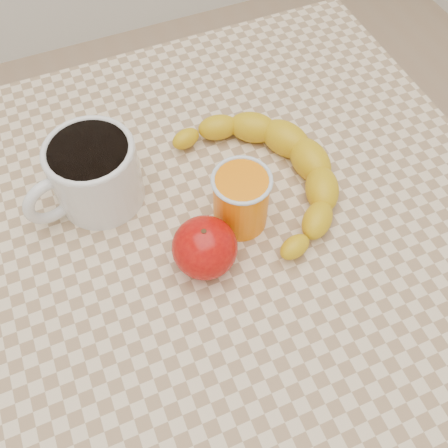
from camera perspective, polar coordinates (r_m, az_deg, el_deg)
name	(u,v)px	position (r m, az deg, el deg)	size (l,w,h in m)	color
ground	(224,386)	(1.35, 0.00, -17.98)	(3.00, 3.00, 0.00)	tan
table	(224,263)	(0.73, 0.00, -4.49)	(0.80, 0.80, 0.75)	beige
coffee_mug	(93,172)	(0.67, -14.78, 5.73)	(0.17, 0.15, 0.10)	silver
orange_juice_glass	(241,199)	(0.63, 1.95, 2.84)	(0.08, 0.08, 0.09)	orange
apple	(205,248)	(0.60, -2.21, -2.71)	(0.09, 0.09, 0.08)	#910406
banana	(267,173)	(0.69, 4.88, 5.85)	(0.24, 0.33, 0.05)	gold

